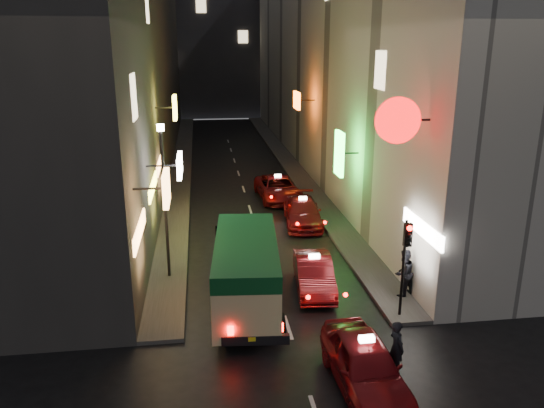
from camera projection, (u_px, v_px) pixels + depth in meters
name	position (u px, v px, depth m)	size (l,w,h in m)	color
building_left	(124.00, 47.00, 38.60)	(7.47, 52.00, 18.00)	#353230
building_right	(337.00, 47.00, 40.67)	(7.91, 52.17, 18.00)	#B0AAA1
building_far	(217.00, 29.00, 69.38)	(30.00, 10.00, 22.00)	#343439
sidewalk_left	(182.00, 165.00, 41.70)	(1.50, 52.00, 0.15)	#484643
sidewalk_right	(288.00, 162.00, 42.80)	(1.50, 52.00, 0.15)	#484643
minibus	(246.00, 266.00, 18.89)	(2.70, 6.36, 2.66)	#D2C083
taxi_near	(365.00, 361.00, 14.70)	(2.39, 5.46, 1.88)	maroon
taxi_second	(314.00, 271.00, 20.70)	(2.43, 4.96, 1.69)	maroon
taxi_third	(303.00, 210.00, 28.22)	(2.48, 5.09, 1.74)	maroon
taxi_far	(278.00, 186.00, 32.68)	(2.42, 5.27, 1.81)	maroon
pedestrian_crossing	(397.00, 344.00, 15.39)	(0.62, 0.40, 1.88)	black
pedestrian_sidewalk	(404.00, 270.00, 19.81)	(0.78, 0.49, 2.06)	black
traffic_light	(406.00, 249.00, 17.81)	(0.26, 0.43, 3.50)	black
lamp_post	(164.00, 192.00, 20.74)	(0.28, 0.28, 6.22)	black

